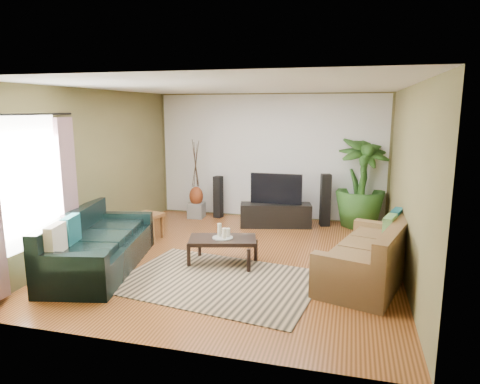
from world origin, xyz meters
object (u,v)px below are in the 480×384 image
(television, at_px, (276,189))
(speaker_right, at_px, (325,200))
(sofa_right, at_px, (368,250))
(pedestal, at_px, (196,210))
(coffee_table, at_px, (223,251))
(speaker_left, at_px, (218,197))
(potted_plant, at_px, (361,182))
(sofa_left, at_px, (100,241))
(side_table, at_px, (148,227))
(vase, at_px, (196,196))
(tv_stand, at_px, (276,215))

(television, xyz_separation_m, speaker_right, (0.97, 0.32, -0.25))
(sofa_right, bearing_deg, television, -127.97)
(speaker_right, distance_m, pedestal, 2.82)
(coffee_table, bearing_deg, sofa_right, -16.05)
(speaker_left, relative_size, speaker_right, 0.86)
(potted_plant, bearing_deg, sofa_left, -137.67)
(speaker_left, distance_m, speaker_right, 2.33)
(sofa_right, distance_m, television, 2.99)
(sofa_right, bearing_deg, speaker_left, -116.04)
(sofa_right, xyz_separation_m, potted_plant, (-0.08, 2.87, 0.48))
(television, height_order, speaker_left, television)
(side_table, bearing_deg, sofa_right, -13.25)
(sofa_left, relative_size, vase, 5.52)
(sofa_left, bearing_deg, potted_plant, -59.53)
(coffee_table, xyz_separation_m, vase, (-1.41, 2.62, 0.27))
(speaker_right, relative_size, pedestal, 3.23)
(coffee_table, bearing_deg, pedestal, 103.71)
(speaker_right, bearing_deg, sofa_left, -147.75)
(speaker_left, bearing_deg, television, -6.60)
(vase, bearing_deg, sofa_left, -95.48)
(television, bearing_deg, sofa_right, -54.34)
(sofa_left, relative_size, coffee_table, 2.29)
(speaker_left, bearing_deg, side_table, -100.89)
(speaker_right, xyz_separation_m, potted_plant, (0.69, 0.14, 0.37))
(vase, bearing_deg, speaker_right, 1.08)
(sofa_left, xyz_separation_m, tv_stand, (2.14, 2.97, -0.19))
(speaker_left, bearing_deg, vase, -151.55)
(television, relative_size, potted_plant, 0.58)
(tv_stand, bearing_deg, side_table, -157.52)
(television, bearing_deg, speaker_right, 18.13)
(sofa_left, xyz_separation_m, vase, (0.31, 3.26, 0.06))
(sofa_right, bearing_deg, coffee_table, -75.13)
(speaker_right, height_order, side_table, speaker_right)
(tv_stand, xyz_separation_m, speaker_right, (0.97, 0.34, 0.30))
(television, height_order, speaker_right, television)
(television, bearing_deg, tv_stand, -90.00)
(sofa_left, height_order, side_table, sofa_left)
(tv_stand, relative_size, side_table, 2.90)
(side_table, bearing_deg, speaker_left, 68.79)
(sofa_left, xyz_separation_m, speaker_left, (0.77, 3.41, 0.03))
(coffee_table, xyz_separation_m, speaker_left, (-0.95, 2.77, 0.25))
(sofa_right, xyz_separation_m, speaker_left, (-3.10, 2.83, 0.03))
(sofa_left, relative_size, speaker_left, 2.55)
(tv_stand, xyz_separation_m, television, (0.00, 0.02, 0.55))
(coffee_table, distance_m, television, 2.46)
(coffee_table, bearing_deg, speaker_left, 94.33)
(coffee_table, height_order, side_table, side_table)
(coffee_table, relative_size, vase, 2.41)
(potted_plant, relative_size, side_table, 3.70)
(sofa_left, relative_size, sofa_right, 1.14)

